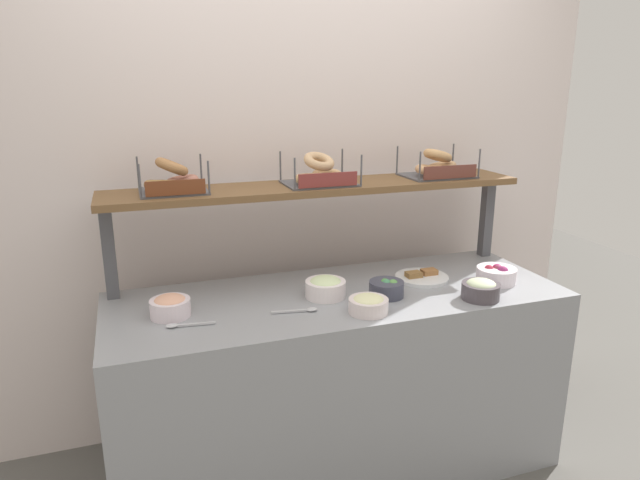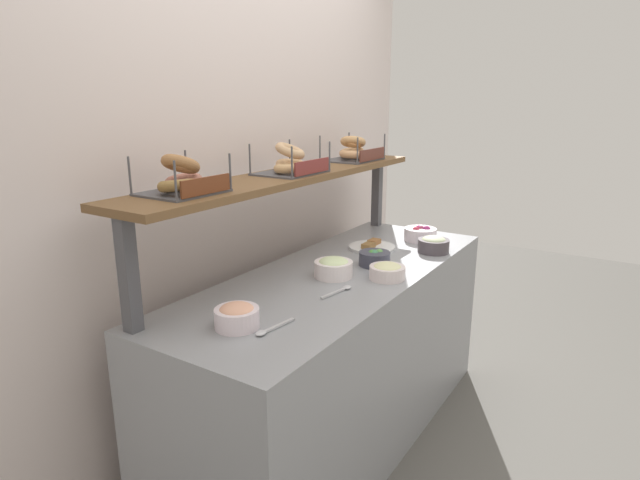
% 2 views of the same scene
% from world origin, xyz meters
% --- Properties ---
extents(ground_plane, '(8.00, 8.00, 0.00)m').
position_xyz_m(ground_plane, '(0.00, 0.00, 0.00)').
color(ground_plane, '#595651').
extents(back_wall, '(3.14, 0.06, 2.40)m').
position_xyz_m(back_wall, '(0.00, 0.55, 1.20)').
color(back_wall, silver).
rests_on(back_wall, ground_plane).
extents(deli_counter, '(1.94, 0.70, 0.85)m').
position_xyz_m(deli_counter, '(0.00, 0.00, 0.42)').
color(deli_counter, gray).
rests_on(deli_counter, ground_plane).
extents(shelf_riser_left, '(0.05, 0.05, 0.40)m').
position_xyz_m(shelf_riser_left, '(-0.91, 0.27, 1.05)').
color(shelf_riser_left, '#4C4C51').
rests_on(shelf_riser_left, deli_counter).
extents(shelf_riser_right, '(0.05, 0.05, 0.40)m').
position_xyz_m(shelf_riser_right, '(0.91, 0.27, 1.05)').
color(shelf_riser_right, '#4C4C51').
rests_on(shelf_riser_right, deli_counter).
extents(upper_shelf, '(1.90, 0.32, 0.03)m').
position_xyz_m(upper_shelf, '(0.00, 0.27, 1.26)').
color(upper_shelf, brown).
rests_on(upper_shelf, shelf_riser_left).
extents(bowl_lox_spread, '(0.16, 0.16, 0.09)m').
position_xyz_m(bowl_lox_spread, '(-0.70, -0.01, 0.89)').
color(bowl_lox_spread, silver).
rests_on(bowl_lox_spread, deli_counter).
extents(bowl_beet_salad, '(0.18, 0.18, 0.08)m').
position_xyz_m(bowl_beet_salad, '(0.72, -0.10, 0.89)').
color(bowl_beet_salad, white).
rests_on(bowl_beet_salad, deli_counter).
extents(bowl_potato_salad, '(0.16, 0.16, 0.07)m').
position_xyz_m(bowl_potato_salad, '(0.04, -0.22, 0.89)').
color(bowl_potato_salad, silver).
rests_on(bowl_potato_salad, deli_counter).
extents(bowl_scallion_spread, '(0.17, 0.17, 0.09)m').
position_xyz_m(bowl_scallion_spread, '(-0.07, -0.01, 0.89)').
color(bowl_scallion_spread, white).
rests_on(bowl_scallion_spread, deli_counter).
extents(bowl_veggie_mix, '(0.15, 0.15, 0.08)m').
position_xyz_m(bowl_veggie_mix, '(0.18, -0.09, 0.89)').
color(bowl_veggie_mix, '#3C3E4D').
rests_on(bowl_veggie_mix, deli_counter).
extents(bowl_tuna_salad, '(0.16, 0.16, 0.09)m').
position_xyz_m(bowl_tuna_salad, '(0.54, -0.25, 0.89)').
color(bowl_tuna_salad, '#4B4349').
rests_on(bowl_tuna_salad, deli_counter).
extents(serving_plate_white, '(0.24, 0.24, 0.04)m').
position_xyz_m(serving_plate_white, '(0.43, 0.05, 0.86)').
color(serving_plate_white, white).
rests_on(serving_plate_white, deli_counter).
extents(serving_spoon_near_plate, '(0.18, 0.05, 0.01)m').
position_xyz_m(serving_spoon_near_plate, '(-0.21, -0.14, 0.86)').
color(serving_spoon_near_plate, '#B7B7BC').
rests_on(serving_spoon_near_plate, deli_counter).
extents(serving_spoon_by_edge, '(0.18, 0.04, 0.01)m').
position_xyz_m(serving_spoon_by_edge, '(-0.67, -0.12, 0.86)').
color(serving_spoon_by_edge, '#B7B7BC').
rests_on(serving_spoon_by_edge, deli_counter).
extents(bagel_basket_everything, '(0.28, 0.25, 0.15)m').
position_xyz_m(bagel_basket_everything, '(-0.64, 0.29, 1.33)').
color(bagel_basket_everything, '#4C4C51').
rests_on(bagel_basket_everything, upper_shelf).
extents(bagel_basket_plain, '(0.31, 0.24, 0.15)m').
position_xyz_m(bagel_basket_plain, '(0.00, 0.26, 1.33)').
color(bagel_basket_plain, '#4C4C51').
rests_on(bagel_basket_plain, upper_shelf).
extents(bagel_basket_sesame, '(0.33, 0.26, 0.14)m').
position_xyz_m(bagel_basket_sesame, '(0.61, 0.27, 1.33)').
color(bagel_basket_sesame, '#4C4C51').
rests_on(bagel_basket_sesame, upper_shelf).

